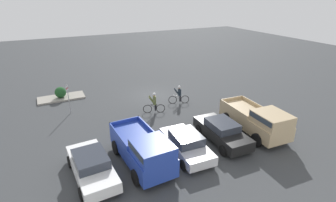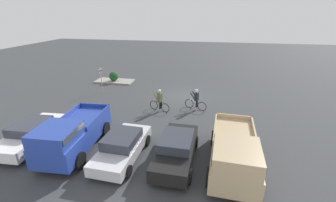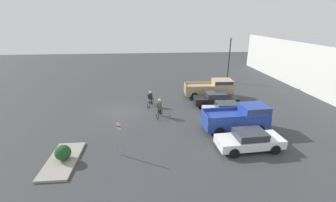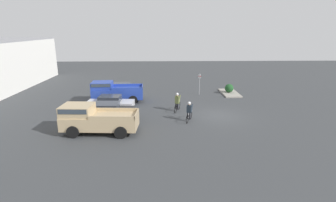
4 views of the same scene
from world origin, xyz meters
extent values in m
plane|color=#383A3D|center=(0.00, 0.00, 0.00)|extent=(80.00, 80.00, 0.00)
cube|color=tan|center=(-3.60, 9.45, 0.87)|extent=(2.36, 5.49, 0.95)
cube|color=tan|center=(-3.51, 11.06, 1.72)|extent=(2.01, 2.26, 0.75)
cube|color=#333D47|center=(-3.51, 11.06, 1.89)|extent=(2.07, 2.09, 0.33)
cube|color=tan|center=(-4.65, 8.43, 1.47)|extent=(0.27, 3.23, 0.25)
cube|color=tan|center=(-2.68, 8.31, 1.47)|extent=(0.27, 3.23, 0.25)
cube|color=tan|center=(-3.76, 6.80, 1.47)|extent=(2.06, 0.20, 0.25)
cylinder|color=black|center=(-4.53, 11.17, 0.44)|extent=(0.27, 0.89, 0.88)
cylinder|color=black|center=(-2.48, 11.05, 0.44)|extent=(0.27, 0.89, 0.88)
cylinder|color=black|center=(-4.73, 7.84, 0.44)|extent=(0.27, 0.89, 0.88)
cylinder|color=black|center=(-2.67, 7.72, 0.44)|extent=(0.27, 0.89, 0.88)
cube|color=black|center=(-0.80, 9.57, 0.63)|extent=(1.89, 4.55, 0.68)
cube|color=#2D333D|center=(-0.80, 9.57, 1.21)|extent=(1.64, 2.07, 0.47)
cylinder|color=black|center=(-1.63, 11.03, 0.34)|extent=(0.20, 0.68, 0.67)
cylinder|color=black|center=(0.12, 10.98, 0.34)|extent=(0.20, 0.68, 0.67)
cylinder|color=black|center=(-1.72, 8.15, 0.34)|extent=(0.20, 0.68, 0.67)
cylinder|color=black|center=(0.02, 8.10, 0.34)|extent=(0.20, 0.68, 0.67)
cube|color=silver|center=(2.00, 9.77, 0.55)|extent=(1.97, 4.41, 0.57)
cube|color=#2D333D|center=(2.00, 9.77, 1.10)|extent=(1.67, 2.02, 0.53)
cylinder|color=black|center=(1.19, 11.19, 0.31)|extent=(0.21, 0.62, 0.61)
cylinder|color=black|center=(2.94, 11.11, 0.31)|extent=(0.21, 0.62, 0.61)
cylinder|color=black|center=(1.05, 8.43, 0.31)|extent=(0.21, 0.62, 0.61)
cylinder|color=black|center=(2.81, 8.34, 0.31)|extent=(0.21, 0.62, 0.61)
cube|color=#233D9E|center=(4.80, 9.48, 0.92)|extent=(2.27, 5.24, 1.05)
cube|color=#233D9E|center=(4.72, 11.02, 1.79)|extent=(1.95, 2.15, 0.70)
cube|color=#333D47|center=(4.72, 11.02, 1.94)|extent=(2.00, 1.99, 0.31)
cube|color=#233D9E|center=(3.89, 8.40, 1.57)|extent=(0.24, 3.09, 0.25)
cube|color=#233D9E|center=(5.81, 8.50, 1.57)|extent=(0.24, 3.09, 0.25)
cube|color=#233D9E|center=(4.93, 6.95, 1.57)|extent=(2.01, 0.18, 0.25)
cylinder|color=black|center=(3.71, 11.02, 0.44)|extent=(0.26, 0.89, 0.88)
cylinder|color=black|center=(5.72, 11.12, 0.44)|extent=(0.26, 0.89, 0.88)
cylinder|color=black|center=(3.88, 7.84, 0.44)|extent=(0.26, 0.89, 0.88)
cylinder|color=black|center=(5.88, 7.94, 0.44)|extent=(0.26, 0.89, 0.88)
cube|color=white|center=(7.60, 9.50, 0.59)|extent=(2.04, 4.66, 0.61)
cube|color=#2D333D|center=(7.60, 9.50, 1.14)|extent=(1.72, 2.14, 0.49)
cylinder|color=black|center=(6.62, 10.90, 0.34)|extent=(0.22, 0.68, 0.68)
cylinder|color=black|center=(8.41, 11.01, 0.34)|extent=(0.22, 0.68, 0.68)
cylinder|color=black|center=(6.79, 7.99, 0.34)|extent=(0.22, 0.68, 0.68)
cylinder|color=black|center=(8.57, 8.09, 0.34)|extent=(0.22, 0.68, 0.68)
torus|color=black|center=(1.94, 3.35, 0.34)|extent=(0.70, 0.31, 0.73)
torus|color=black|center=(0.94, 3.73, 0.34)|extent=(0.70, 0.31, 0.73)
cylinder|color=black|center=(1.44, 3.54, 0.52)|extent=(0.53, 0.23, 0.39)
cylinder|color=black|center=(1.44, 3.54, 0.73)|extent=(0.56, 0.24, 0.04)
cylinder|color=black|center=(1.27, 3.61, 0.52)|extent=(0.05, 0.05, 0.36)
cylinder|color=black|center=(1.81, 3.40, 0.75)|extent=(0.19, 0.44, 0.02)
cylinder|color=black|center=(1.37, 3.66, 0.48)|extent=(0.15, 0.15, 0.55)
cylinder|color=black|center=(1.31, 3.49, 0.48)|extent=(0.15, 0.15, 0.55)
cube|color=#5B6638|center=(1.39, 3.56, 1.10)|extent=(0.35, 0.42, 0.69)
cylinder|color=#5B6638|center=(1.65, 3.64, 1.10)|extent=(0.53, 0.27, 0.74)
cylinder|color=#5B6638|center=(1.53, 3.33, 1.10)|extent=(0.53, 0.27, 0.74)
sphere|color=tan|center=(1.42, 3.55, 1.56)|extent=(0.23, 0.23, 0.23)
sphere|color=silver|center=(1.42, 3.55, 1.61)|extent=(0.25, 0.25, 0.25)
torus|color=black|center=(-0.78, 2.54, 0.34)|extent=(0.71, 0.31, 0.74)
torus|color=black|center=(-1.80, 2.93, 0.34)|extent=(0.71, 0.31, 0.74)
cylinder|color=silver|center=(-1.29, 2.74, 0.53)|extent=(0.54, 0.24, 0.39)
cylinder|color=silver|center=(-1.29, 2.74, 0.73)|extent=(0.58, 0.25, 0.04)
cylinder|color=silver|center=(-1.47, 2.81, 0.53)|extent=(0.05, 0.05, 0.36)
cylinder|color=silver|center=(-0.90, 2.59, 0.76)|extent=(0.19, 0.44, 0.02)
cylinder|color=black|center=(-1.36, 2.86, 0.48)|extent=(0.15, 0.15, 0.55)
cylinder|color=black|center=(-1.42, 2.69, 0.48)|extent=(0.15, 0.15, 0.55)
cube|color=#1E2833|center=(-1.34, 2.76, 1.06)|extent=(0.35, 0.42, 0.60)
cylinder|color=#1E2833|center=(-1.07, 2.84, 1.06)|extent=(0.53, 0.28, 0.65)
cylinder|color=#1E2833|center=(-1.20, 2.52, 1.06)|extent=(0.53, 0.28, 0.65)
sphere|color=tan|center=(-1.31, 2.75, 1.47)|extent=(0.23, 0.23, 0.23)
sphere|color=silver|center=(-1.31, 2.75, 1.53)|extent=(0.25, 0.25, 0.25)
cylinder|color=#9E9EA3|center=(7.60, 0.61, 1.24)|extent=(0.06, 0.06, 2.48)
cube|color=white|center=(7.60, 0.61, 2.15)|extent=(0.17, 0.27, 0.45)
cube|color=red|center=(7.60, 0.61, 2.15)|extent=(0.17, 0.27, 0.10)
cube|color=gray|center=(7.98, -3.05, 0.07)|extent=(4.08, 1.85, 0.15)
sphere|color=#1E4C23|center=(7.99, -2.95, 0.65)|extent=(1.00, 1.00, 1.00)
camera|label=1|loc=(8.98, 21.53, 9.22)|focal=28.00mm
camera|label=2|loc=(-2.18, 19.12, 7.18)|focal=24.00mm
camera|label=3|loc=(20.77, 2.63, 8.66)|focal=24.00mm
camera|label=4|loc=(-21.63, 5.07, 7.35)|focal=28.00mm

